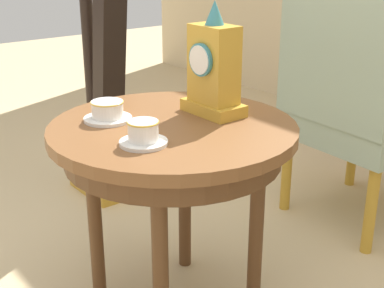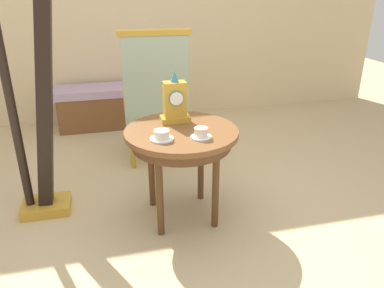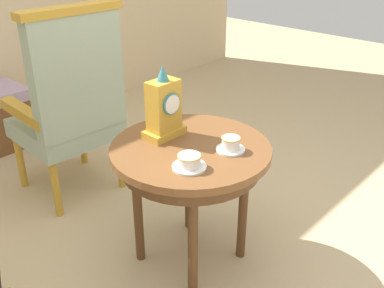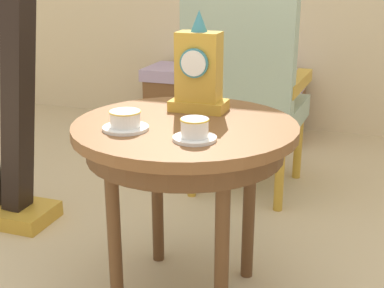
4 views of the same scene
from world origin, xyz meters
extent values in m
plane|color=tan|center=(0.00, 0.00, 0.00)|extent=(10.00, 10.00, 0.00)
cylinder|color=brown|center=(0.07, 0.06, 0.61)|extent=(0.72, 0.72, 0.03)
cylinder|color=#56351C|center=(0.07, 0.06, 0.56)|extent=(0.63, 0.63, 0.07)
cylinder|color=#56351C|center=(0.25, 0.24, 0.30)|extent=(0.04, 0.04, 0.59)
cylinder|color=#56351C|center=(-0.10, 0.24, 0.30)|extent=(0.04, 0.04, 0.59)
cylinder|color=#56351C|center=(-0.10, -0.12, 0.30)|extent=(0.04, 0.04, 0.59)
cylinder|color=#56351C|center=(0.25, -0.12, 0.30)|extent=(0.04, 0.04, 0.59)
cylinder|color=white|center=(-0.07, -0.07, 0.63)|extent=(0.14, 0.14, 0.01)
cylinder|color=white|center=(-0.07, -0.07, 0.66)|extent=(0.09, 0.09, 0.05)
torus|color=gold|center=(-0.07, -0.07, 0.68)|extent=(0.10, 0.10, 0.00)
cylinder|color=white|center=(0.16, -0.10, 0.63)|extent=(0.13, 0.13, 0.01)
cylinder|color=white|center=(0.16, -0.10, 0.66)|extent=(0.08, 0.08, 0.05)
torus|color=gold|center=(0.16, -0.10, 0.69)|extent=(0.08, 0.08, 0.00)
cube|color=gold|center=(0.07, 0.22, 0.64)|extent=(0.19, 0.11, 0.04)
cube|color=gold|center=(0.07, 0.22, 0.78)|extent=(0.14, 0.09, 0.23)
cylinder|color=teal|center=(0.07, 0.17, 0.80)|extent=(0.10, 0.01, 0.10)
cylinder|color=white|center=(0.07, 0.16, 0.80)|extent=(0.08, 0.00, 0.08)
cone|color=teal|center=(0.07, 0.22, 0.93)|extent=(0.06, 0.06, 0.07)
cube|color=#9EB299|center=(0.05, 1.06, 0.41)|extent=(0.55, 0.55, 0.11)
cube|color=#9EB299|center=(0.04, 0.84, 0.78)|extent=(0.52, 0.12, 0.64)
cube|color=gold|center=(0.04, 0.84, 1.12)|extent=(0.56, 0.13, 0.04)
cube|color=gold|center=(0.28, 1.05, 0.57)|extent=(0.09, 0.47, 0.06)
cube|color=gold|center=(-0.17, 1.07, 0.57)|extent=(0.09, 0.47, 0.06)
cylinder|color=gold|center=(0.29, 1.27, 0.18)|extent=(0.04, 0.04, 0.35)
cylinder|color=gold|center=(-0.15, 1.29, 0.18)|extent=(0.04, 0.04, 0.35)
cylinder|color=gold|center=(0.26, 0.83, 0.18)|extent=(0.04, 0.04, 0.35)
cylinder|color=gold|center=(-0.18, 0.85, 0.18)|extent=(0.04, 0.04, 0.35)
cube|color=gold|center=(-0.83, 0.34, 0.04)|extent=(0.32, 0.24, 0.07)
cylinder|color=black|center=(-0.93, 0.34, 0.89)|extent=(0.06, 0.06, 1.64)
cube|color=black|center=(-0.73, 0.34, 0.82)|extent=(0.28, 0.11, 1.51)
cube|color=#B299B7|center=(-0.32, 1.95, 0.40)|extent=(1.10, 0.40, 0.08)
cube|color=brown|center=(-0.32, 1.95, 0.18)|extent=(1.05, 0.38, 0.36)
camera|label=1|loc=(1.26, -0.81, 1.12)|focal=50.84mm
camera|label=2|loc=(-0.39, -2.10, 1.48)|focal=35.53mm
camera|label=3|loc=(-1.20, -1.13, 1.52)|focal=41.62mm
camera|label=4|loc=(0.61, -1.43, 1.09)|focal=48.88mm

